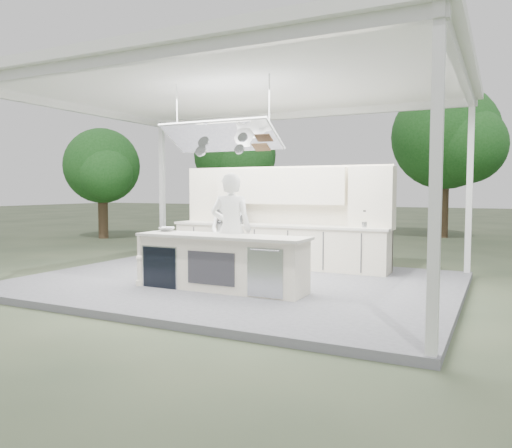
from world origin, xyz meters
The scene contains 12 objects.
ground centered at (0.00, 0.00, 0.00)m, with size 90.00×90.00×0.00m, color #51583C.
stage_deck centered at (0.00, 0.00, 0.06)m, with size 8.00×6.00×0.12m, color slate.
tent centered at (0.00, -0.01, 3.71)m, with size 8.20×6.20×3.86m.
demo_island centered at (0.18, -0.91, 0.60)m, with size 3.10×0.79×0.95m.
back_counter centered at (0.00, 1.90, 0.60)m, with size 5.08×0.72×0.95m.
back_wall_unit centered at (0.44, 2.11, 1.57)m, with size 5.05×0.48×2.25m.
tree_cluster centered at (-0.16, 9.77, 3.29)m, with size 19.55×9.40×5.85m.
head_chef centered at (0.18, -0.52, 1.13)m, with size 0.74×0.48×2.03m, color white.
sous_chef centered at (-1.15, 1.55, 0.87)m, with size 0.73×0.57×1.50m, color white.
toaster_oven centered at (-1.08, 1.70, 1.23)m, with size 0.59×0.40×0.33m, color #ACAFB3.
bowl_large centered at (-1.10, -0.70, 1.11)m, with size 0.31×0.31×0.08m, color #AFB1B6.
bowl_small centered at (-1.10, -0.69, 1.10)m, with size 0.21×0.21×0.07m, color silver.
Camera 1 is at (4.52, -8.29, 1.85)m, focal length 35.00 mm.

